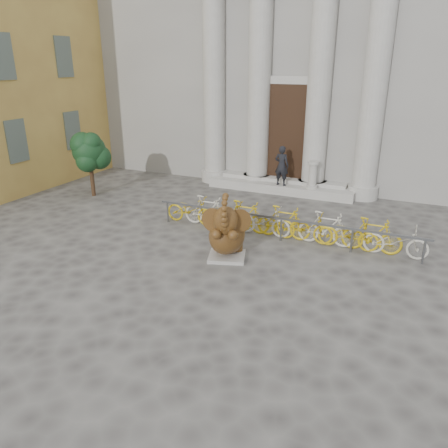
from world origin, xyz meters
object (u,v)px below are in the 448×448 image
at_px(elephant_statue, 227,234).
at_px(bike_rack, 284,222).
at_px(pedestrian, 282,166).
at_px(tree, 89,152).

distance_m(elephant_statue, bike_rack, 2.29).
bearing_deg(elephant_statue, pedestrian, 76.54).
relative_size(elephant_statue, bike_rack, 0.24).
bearing_deg(tree, elephant_statue, -24.00).
distance_m(bike_rack, pedestrian, 4.76).
relative_size(bike_rack, pedestrian, 5.17).
xyz_separation_m(elephant_statue, tree, (-7.22, 3.21, 1.06)).
bearing_deg(bike_rack, tree, 172.03).
relative_size(tree, pedestrian, 1.60).
bearing_deg(bike_rack, elephant_statue, -114.85).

